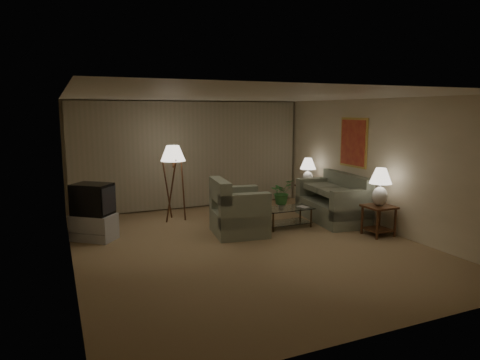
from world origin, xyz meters
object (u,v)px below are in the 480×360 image
object	(u,v)px
sofa	(332,202)
floor_lamp	(174,182)
side_table_near	(379,215)
side_table_far	(307,193)
table_lamp_far	(308,169)
tv_cabinet	(94,227)
armchair	(239,212)
coffee_table	(287,214)
vase	(281,205)
table_lamp_near	(380,184)
crt_tv	(92,199)
ottoman	(226,209)

from	to	relation	value
sofa	floor_lamp	size ratio (longest dim) A/B	1.24
side_table_near	side_table_far	size ratio (longest dim) A/B	1.00
table_lamp_far	tv_cabinet	bearing A→B (deg)	-172.81
side_table_far	armchair	bearing A→B (deg)	-150.71
coffee_table	vase	distance (m)	0.26
table_lamp_near	armchair	bearing A→B (deg)	154.22
side_table_near	sofa	bearing A→B (deg)	96.34
side_table_near	tv_cabinet	distance (m)	5.55
sofa	tv_cabinet	size ratio (longest dim) A/B	2.27
tv_cabinet	crt_tv	xyz separation A→B (m)	(0.00, 0.00, 0.55)
vase	crt_tv	bearing A→B (deg)	169.37
armchair	table_lamp_far	bearing A→B (deg)	-52.91
floor_lamp	table_lamp_far	bearing A→B (deg)	-3.17
sofa	side_table_far	bearing A→B (deg)	-179.93
crt_tv	side_table_near	bearing A→B (deg)	18.13
table_lamp_near	floor_lamp	distance (m)	4.40
crt_tv	armchair	bearing A→B (deg)	23.33
coffee_table	crt_tv	xyz separation A→B (m)	(-3.85, 0.69, 0.52)
side_table_near	side_table_far	world-z (taller)	same
side_table_far	sofa	bearing A→B (deg)	-96.84
sofa	side_table_near	distance (m)	1.36
crt_tv	floor_lamp	world-z (taller)	floor_lamp
side_table_near	coffee_table	world-z (taller)	side_table_near
side_table_far	coffee_table	bearing A→B (deg)	-135.06
tv_cabinet	sofa	bearing A→B (deg)	31.92
table_lamp_near	tv_cabinet	world-z (taller)	table_lamp_near
table_lamp_near	side_table_far	bearing A→B (deg)	90.00
floor_lamp	ottoman	distance (m)	1.38
sofa	coffee_table	bearing A→B (deg)	-78.33
side_table_near	tv_cabinet	world-z (taller)	side_table_near
side_table_near	coffee_table	xyz separation A→B (m)	(-1.35, 1.25, -0.14)
side_table_far	vase	distance (m)	2.02
vase	armchair	bearing A→B (deg)	-177.27
side_table_far	floor_lamp	distance (m)	3.44
tv_cabinet	floor_lamp	world-z (taller)	floor_lamp
side_table_far	table_lamp_far	xyz separation A→B (m)	(0.00, -0.00, 0.60)
sofa	side_table_near	bearing A→B (deg)	13.26
table_lamp_near	vase	distance (m)	2.03
side_table_far	table_lamp_near	size ratio (longest dim) A/B	0.80
coffee_table	floor_lamp	bearing A→B (deg)	143.08
side_table_near	tv_cabinet	size ratio (longest dim) A/B	0.65
armchair	crt_tv	xyz separation A→B (m)	(-2.71, 0.74, 0.35)
table_lamp_near	crt_tv	distance (m)	5.56
armchair	tv_cabinet	xyz separation A→B (m)	(-2.71, 0.74, -0.19)
table_lamp_near	tv_cabinet	distance (m)	5.61
sofa	side_table_far	distance (m)	1.26
coffee_table	crt_tv	world-z (taller)	crt_tv
crt_tv	floor_lamp	bearing A→B (deg)	63.75
sofa	side_table_far	xyz separation A→B (m)	(0.15, 1.25, -0.02)
side_table_far	crt_tv	xyz separation A→B (m)	(-5.20, -0.66, 0.39)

